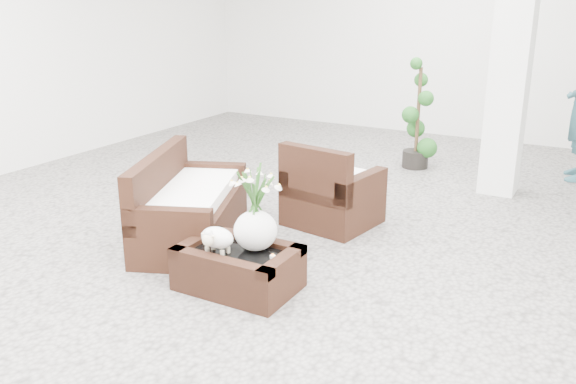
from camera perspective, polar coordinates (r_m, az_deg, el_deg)
The scene contains 9 objects.
ground at distance 5.44m, azimuth 0.52°, elevation -5.94°, with size 11.00×11.00×0.00m, color gray.
column at distance 7.28m, azimuth 20.36°, elevation 13.30°, with size 0.40×0.40×3.50m, color white.
coffee_table at distance 4.82m, azimuth -4.65°, elevation -7.24°, with size 0.90×0.60×0.31m, color #351A0F.
sheep_figurine at distance 4.70m, azimuth -6.62°, elevation -4.48°, with size 0.28×0.23×0.21m, color white.
planter_narcissus at distance 4.64m, azimuth -3.10°, elevation -0.82°, with size 0.44×0.44×0.80m, color white, non-canonical shape.
tealight at distance 4.62m, azimuth -1.44°, elevation -6.02°, with size 0.04×0.04×0.03m, color white.
armchair at distance 6.06m, azimuth 4.26°, elevation 0.81°, with size 0.79×0.76×0.84m, color #351A0F.
loveseat at distance 5.72m, azimuth -9.01°, elevation -0.54°, with size 1.55×0.74×0.82m, color #351A0F.
topiary at distance 8.20m, azimuth 12.06°, elevation 7.06°, with size 0.38×0.38×1.42m, color #1A4917, non-canonical shape.
Camera 1 is at (2.39, -4.36, 2.20)m, focal length 38.05 mm.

